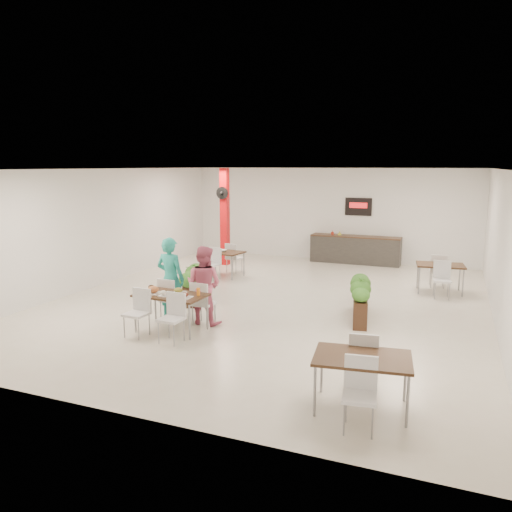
{
  "coord_description": "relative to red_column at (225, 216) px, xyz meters",
  "views": [
    {
      "loc": [
        4.1,
        -11.08,
        3.29
      ],
      "look_at": [
        -0.38,
        0.06,
        1.1
      ],
      "focal_mm": 35.0,
      "sensor_mm": 36.0,
      "label": 1
    }
  ],
  "objects": [
    {
      "name": "planter_right",
      "position": [
        5.3,
        -4.36,
        -1.16
      ],
      "size": [
        0.66,
        1.76,
        0.93
      ],
      "rotation": [
        0.0,
        0.0,
        1.76
      ],
      "color": "black",
      "rests_on": "ground"
    },
    {
      "name": "side_table_b",
      "position": [
        6.81,
        -1.28,
        -1.01
      ],
      "size": [
        1.27,
        1.66,
        0.92
      ],
      "rotation": [
        0.0,
        0.0,
        0.12
      ],
      "color": "#311C10",
      "rests_on": "ground"
    },
    {
      "name": "side_table_a",
      "position": [
        0.71,
        -1.61,
        -1.02
      ],
      "size": [
        1.27,
        1.67,
        0.92
      ],
      "rotation": [
        0.0,
        0.0,
        -0.15
      ],
      "color": "#311C10",
      "rests_on": "ground"
    },
    {
      "name": "diner_woman",
      "position": [
        2.31,
        -5.89,
        -0.82
      ],
      "size": [
        0.83,
        0.66,
        1.65
      ],
      "primitive_type": "imported",
      "rotation": [
        0.0,
        0.0,
        3.09
      ],
      "color": "#D55E7E",
      "rests_on": "ground"
    },
    {
      "name": "room_shell",
      "position": [
        3.0,
        -3.79,
        0.36
      ],
      "size": [
        10.1,
        12.1,
        3.22
      ],
      "color": "white",
      "rests_on": "ground"
    },
    {
      "name": "main_table",
      "position": [
        1.9,
        -6.54,
        -1.01
      ],
      "size": [
        1.44,
        1.68,
        0.92
      ],
      "rotation": [
        0.0,
        0.0,
        -0.05
      ],
      "color": "#311C10",
      "rests_on": "ground"
    },
    {
      "name": "red_column",
      "position": [
        0.0,
        0.0,
        0.0
      ],
      "size": [
        0.4,
        0.41,
        3.2
      ],
      "color": "red",
      "rests_on": "ground"
    },
    {
      "name": "side_table_c",
      "position": [
        6.06,
        -8.43,
        -1.01
      ],
      "size": [
        1.4,
        1.66,
        0.92
      ],
      "rotation": [
        0.0,
        0.0,
        0.13
      ],
      "color": "#311C10",
      "rests_on": "ground"
    },
    {
      "name": "diner_man",
      "position": [
        1.51,
        -5.89,
        -0.75
      ],
      "size": [
        0.67,
        0.46,
        1.79
      ],
      "primitive_type": "imported",
      "rotation": [
        0.0,
        0.0,
        3.09
      ],
      "color": "teal",
      "rests_on": "ground"
    },
    {
      "name": "ground",
      "position": [
        3.0,
        -3.79,
        -1.64
      ],
      "size": [
        12.0,
        12.0,
        0.0
      ],
      "primitive_type": "plane",
      "color": "beige",
      "rests_on": "ground"
    },
    {
      "name": "service_counter",
      "position": [
        4.0,
        1.86,
        -1.15
      ],
      "size": [
        3.0,
        0.64,
        2.2
      ],
      "color": "#2B2826",
      "rests_on": "ground"
    },
    {
      "name": "planter_left",
      "position": [
        1.15,
        -4.29,
        -1.15
      ],
      "size": [
        0.89,
        1.66,
        0.91
      ],
      "rotation": [
        0.0,
        0.0,
        1.94
      ],
      "color": "black",
      "rests_on": "ground"
    }
  ]
}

